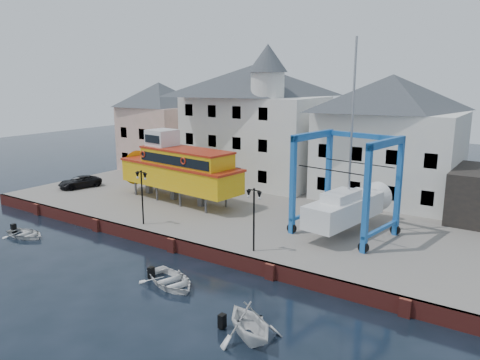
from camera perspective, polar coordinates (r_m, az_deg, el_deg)
The scene contains 14 objects.
ground at distance 33.54m, azimuth -8.24°, elevation -8.66°, with size 140.00×140.00×0.00m, color black.
hardstanding at distance 41.70m, azimuth 1.95°, elevation -3.53°, with size 44.00×22.00×1.00m, color slate.
quay_wall at distance 33.44m, azimuth -8.15°, elevation -7.81°, with size 44.00×0.47×1.00m.
building_pink at distance 57.03m, azimuth -9.71°, elevation 6.47°, with size 8.00×7.00×10.30m.
building_white_main at distance 49.13m, azimuth 1.80°, elevation 7.08°, with size 14.00×8.30×14.00m.
building_white_right at distance 44.03m, azimuth 17.72°, elevation 4.86°, with size 12.00×8.00×11.20m.
lamp_post_left at distance 35.83m, azimuth -11.91°, elevation -0.43°, with size 1.12×0.32×4.20m.
lamp_post_right at distance 29.64m, azimuth 1.71°, elevation -2.90°, with size 1.12×0.32×4.20m.
tour_boat at distance 42.65m, azimuth -8.15°, elevation 1.52°, with size 14.75×4.98×6.30m.
travel_lift at distance 34.58m, azimuth 13.30°, elevation -2.51°, with size 7.02×9.27×13.65m.
van at distance 49.95m, azimuth -18.94°, elevation -0.22°, with size 1.92×4.17×1.16m, color black.
motorboat_b at distance 28.60m, azimuth -8.41°, elevation -12.56°, with size 2.89×4.05×0.84m, color white.
motorboat_c at distance 23.26m, azimuth 1.17°, elevation -18.76°, with size 3.09×3.59×1.89m, color white.
motorboat_d at distance 39.71m, azimuth -24.65°, elevation -6.31°, with size 2.45×3.42×0.71m, color white.
Camera 1 is at (21.28, -22.92, 12.13)m, focal length 35.00 mm.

